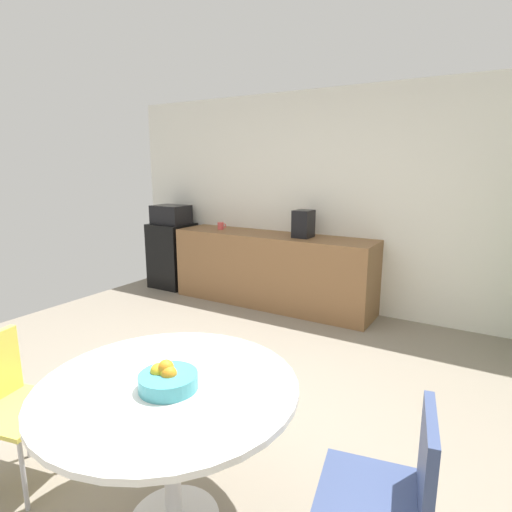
{
  "coord_description": "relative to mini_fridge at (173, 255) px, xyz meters",
  "views": [
    {
      "loc": [
        1.73,
        -1.79,
        1.72
      ],
      "look_at": [
        -0.11,
        1.27,
        0.95
      ],
      "focal_mm": 29.29,
      "sensor_mm": 36.0,
      "label": 1
    }
  ],
  "objects": [
    {
      "name": "wall_back",
      "position": [
        2.36,
        0.35,
        0.84
      ],
      "size": [
        6.0,
        0.1,
        2.6
      ],
      "primitive_type": "cube",
      "color": "white",
      "rests_on": "ground_plane"
    },
    {
      "name": "counter_block",
      "position": [
        1.64,
        0.0,
        -0.01
      ],
      "size": [
        2.58,
        0.6,
        0.9
      ],
      "primitive_type": "cube",
      "color": "brown",
      "rests_on": "ground_plane"
    },
    {
      "name": "round_table",
      "position": [
        2.86,
        -3.16,
        0.17
      ],
      "size": [
        1.19,
        1.19,
        0.75
      ],
      "color": "silver",
      "rests_on": "ground_plane"
    },
    {
      "name": "mug_white",
      "position": [
        0.86,
        0.01,
        0.49
      ],
      "size": [
        0.13,
        0.08,
        0.09
      ],
      "color": "#D84C4C",
      "rests_on": "counter_block"
    },
    {
      "name": "chair_navy",
      "position": [
        3.85,
        -2.96,
        0.06
      ],
      "size": [
        0.49,
        0.49,
        0.83
      ],
      "color": "silver",
      "rests_on": "ground_plane"
    },
    {
      "name": "mini_fridge",
      "position": [
        0.0,
        0.0,
        0.0
      ],
      "size": [
        0.54,
        0.54,
        0.92
      ],
      "primitive_type": "cube",
      "color": "black",
      "rests_on": "ground_plane"
    },
    {
      "name": "coffee_maker",
      "position": [
        2.06,
        0.0,
        0.6
      ],
      "size": [
        0.2,
        0.24,
        0.32
      ],
      "primitive_type": "cube",
      "color": "black",
      "rests_on": "counter_block"
    },
    {
      "name": "microwave",
      "position": [
        0.0,
        0.0,
        0.59
      ],
      "size": [
        0.48,
        0.38,
        0.26
      ],
      "primitive_type": "cube",
      "color": "black",
      "rests_on": "mini_fridge"
    },
    {
      "name": "ground_plane",
      "position": [
        2.36,
        -2.65,
        -0.46
      ],
      "size": [
        6.0,
        6.0,
        0.0
      ],
      "primitive_type": "plane",
      "color": "gray"
    },
    {
      "name": "fruit_bowl",
      "position": [
        2.88,
        -3.19,
        0.34
      ],
      "size": [
        0.26,
        0.26,
        0.13
      ],
      "color": "teal",
      "rests_on": "round_table"
    },
    {
      "name": "chair_yellow",
      "position": [
        1.87,
        -3.39,
        0.06
      ],
      "size": [
        0.5,
        0.5,
        0.83
      ],
      "color": "silver",
      "rests_on": "ground_plane"
    }
  ]
}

